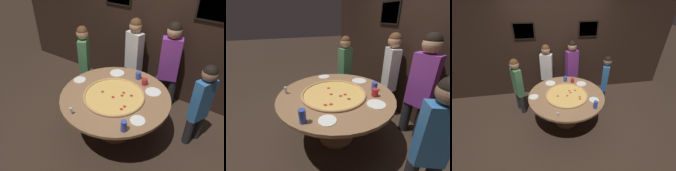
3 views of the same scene
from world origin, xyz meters
TOP-DOWN VIEW (x-y plane):
  - ground_plane at (0.00, 0.00)m, footprint 24.00×24.00m
  - back_wall at (0.00, 1.38)m, footprint 6.40×0.08m
  - dining_table at (0.00, 0.00)m, footprint 1.55×1.55m
  - giant_pizza at (0.00, -0.03)m, footprint 0.87×0.87m
  - drink_cup_far_left at (0.23, 0.46)m, footprint 0.08×0.08m
  - drink_cup_near_right at (0.44, -0.51)m, footprint 0.07×0.07m
  - drink_cup_beside_pizza at (0.07, 0.55)m, footprint 0.09×0.09m
  - white_plate_near_front at (0.42, 0.36)m, footprint 0.22×0.22m
  - white_plate_left_side at (0.50, -0.27)m, footprint 0.19×0.19m
  - white_plate_beside_cup at (-0.29, 0.50)m, footprint 0.23×0.23m
  - white_plate_far_back at (-0.66, 0.02)m, footprint 0.19×0.19m
  - condiment_shaker at (-0.26, -0.63)m, footprint 0.04×0.04m
  - diner_far_right at (-1.03, 0.57)m, footprint 0.27×0.36m
  - diner_far_left at (0.35, 1.12)m, footprint 0.40×0.26m
  - diner_centre_back at (1.06, 0.52)m, footprint 0.25×0.34m
  - diner_side_left at (-0.32, 1.13)m, footprint 0.39×0.24m

SIDE VIEW (x-z plane):
  - ground_plane at x=0.00m, z-range 0.00..0.00m
  - dining_table at x=0.00m, z-range 0.24..0.98m
  - diner_centre_back at x=1.06m, z-range 0.09..1.40m
  - white_plate_near_front at x=0.42m, z-range 0.74..0.75m
  - white_plate_left_side at x=0.50m, z-range 0.74..0.75m
  - white_plate_beside_cup at x=-0.29m, z-range 0.74..0.75m
  - white_plate_far_back at x=-0.66m, z-range 0.74..0.75m
  - giant_pizza at x=0.00m, z-range 0.74..0.77m
  - diner_far_right at x=-1.03m, z-range 0.09..1.45m
  - condiment_shaker at x=-0.26m, z-range 0.74..0.84m
  - drink_cup_far_left at x=0.23m, z-range 0.74..0.84m
  - drink_cup_beside_pizza at x=0.07m, z-range 0.74..0.85m
  - drink_cup_near_right at x=0.44m, z-range 0.74..0.89m
  - diner_side_left at x=-0.32m, z-range 0.10..1.57m
  - diner_far_left at x=0.35m, z-range 0.10..1.64m
  - back_wall at x=0.00m, z-range 0.00..2.60m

